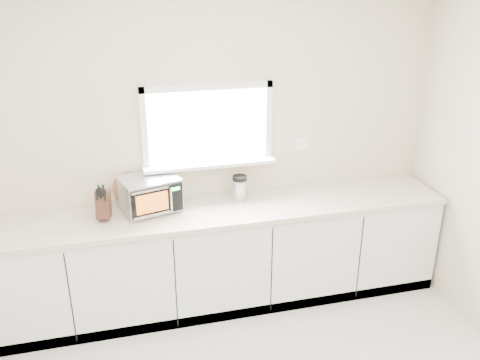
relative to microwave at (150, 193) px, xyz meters
name	(u,v)px	position (x,y,z in m)	size (l,w,h in m)	color
back_wall	(208,146)	(0.52, 0.20, 0.29)	(4.00, 0.17, 2.70)	beige
cabinets	(217,258)	(0.52, -0.09, -0.63)	(3.92, 0.60, 0.88)	silver
countertop	(216,211)	(0.52, -0.10, -0.17)	(3.92, 0.64, 0.04)	beige
microwave	(150,193)	(0.00, 0.00, 0.00)	(0.51, 0.45, 0.29)	black
knife_block	(103,203)	(-0.37, -0.06, -0.02)	(0.13, 0.22, 0.31)	#482919
cutting_board	(130,189)	(-0.15, 0.15, 0.00)	(0.29, 0.29, 0.02)	#A65E40
coffee_grinder	(240,187)	(0.76, 0.03, -0.04)	(0.15, 0.15, 0.22)	#B2B5BA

